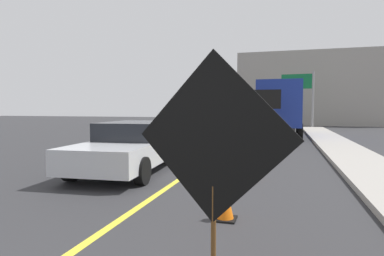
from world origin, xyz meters
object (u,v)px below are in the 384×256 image
Objects in this scene: roadwork_sign at (214,142)px; traffic_cone_mid_lane at (250,167)px; arrow_board_trailer at (264,134)px; traffic_cone_near_sign at (225,201)px; highway_guide_sign at (304,90)px; traffic_cone_far_lane at (256,151)px; pickup_car at (134,146)px; traffic_cone_curbside at (258,143)px; box_truck at (280,108)px.

traffic_cone_mid_lane is (-0.15, 5.12, -1.15)m from roadwork_sign.
traffic_cone_mid_lane is (0.16, -8.38, -0.16)m from arrow_board_trailer.
highway_guide_sign is at bearing 84.29° from traffic_cone_near_sign.
highway_guide_sign reaches higher than traffic_cone_far_lane.
roadwork_sign is at bearing -88.66° from arrow_board_trailer.
traffic_cone_near_sign is at bearing -89.68° from arrow_board_trailer.
traffic_cone_near_sign is at bearing -95.71° from highway_guide_sign.
arrow_board_trailer is 14.41m from highway_guide_sign.
pickup_car reaches higher than traffic_cone_mid_lane.
arrow_board_trailer reaches higher than traffic_cone_near_sign.
highway_guide_sign reaches higher than traffic_cone_mid_lane.
traffic_cone_curbside is at bearing 58.61° from pickup_car.
traffic_cone_near_sign is 5.95m from traffic_cone_far_lane.
traffic_cone_mid_lane is at bearing -88.88° from arrow_board_trailer.
roadwork_sign is 10.82m from traffic_cone_curbside.
pickup_car is at bearing -104.96° from highway_guide_sign.
traffic_cone_far_lane is at bearing -89.26° from arrow_board_trailer.
traffic_cone_mid_lane is (-0.56, -13.59, -1.50)m from box_truck.
pickup_car is 8.31× the size of traffic_cone_near_sign.
traffic_cone_near_sign is (-2.53, -25.30, -3.11)m from highway_guide_sign.
roadwork_sign is at bearing -91.24° from box_truck.
box_truck reaches higher than traffic_cone_far_lane.
highway_guide_sign is at bearing 85.25° from roadwork_sign.
box_truck is 13.68m from traffic_cone_mid_lane.
pickup_car is at bearing 133.39° from traffic_cone_near_sign.
arrow_board_trailer is at bearing -97.88° from box_truck.
traffic_cone_curbside is at bearing 92.97° from traffic_cone_far_lane.
highway_guide_sign is 25.62m from traffic_cone_near_sign.
traffic_cone_far_lane is at bearing -87.03° from traffic_cone_curbside.
highway_guide_sign is (1.87, 8.67, 1.60)m from box_truck.
roadwork_sign is 27.54m from highway_guide_sign.
roadwork_sign reaches higher than pickup_car.
highway_guide_sign reaches higher than traffic_cone_curbside.
box_truck reaches higher than traffic_cone_curbside.
highway_guide_sign is at bearing 83.77° from traffic_cone_mid_lane.
traffic_cone_curbside is (3.17, 5.19, -0.38)m from pickup_car.
highway_guide_sign is 7.02× the size of traffic_cone_far_lane.
arrow_board_trailer is 4.28× the size of traffic_cone_near_sign.
highway_guide_sign reaches higher than pickup_car.
arrow_board_trailer is at bearing 90.32° from traffic_cone_near_sign.
traffic_cone_mid_lane is 0.91× the size of traffic_cone_far_lane.
arrow_board_trailer is 2.76m from traffic_cone_curbside.
highway_guide_sign reaches higher than traffic_cone_near_sign.
roadwork_sign is 18.72m from box_truck.
arrow_board_trailer is 5.49m from traffic_cone_far_lane.
pickup_car is 4.82m from traffic_cone_near_sign.
box_truck is 9.01m from highway_guide_sign.
traffic_cone_far_lane is at bearing 91.83° from traffic_cone_mid_lane.
box_truck reaches higher than pickup_car.
roadwork_sign is at bearing -88.25° from traffic_cone_far_lane.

